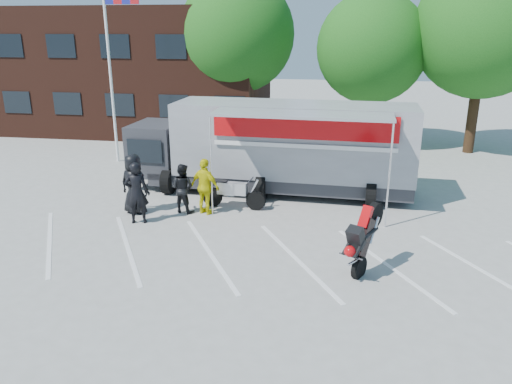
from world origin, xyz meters
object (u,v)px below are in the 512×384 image
(parked_motorcycle, at_px, (234,208))
(stunt_bike_rider, at_px, (369,268))
(tree_right, at_px, (484,28))
(spectator_leather_c, at_px, (182,188))
(spectator_leather_a, at_px, (134,184))
(spectator_leather_b, at_px, (137,193))
(tree_mid, at_px, (372,48))
(tree_left, at_px, (237,35))
(spectator_hivis, at_px, (205,187))
(flagpole, at_px, (114,49))
(transporter_truck, at_px, (279,192))

(parked_motorcycle, relative_size, stunt_bike_rider, 1.14)
(tree_right, distance_m, spectator_leather_c, 16.35)
(spectator_leather_a, relative_size, spectator_leather_b, 1.01)
(tree_mid, xyz_separation_m, tree_right, (5.00, -0.50, 0.93))
(tree_left, distance_m, spectator_hivis, 12.95)
(tree_left, distance_m, spectator_leather_c, 12.89)
(tree_left, distance_m, tree_mid, 7.10)
(flagpole, xyz_separation_m, parked_motorcycle, (6.37, -5.34, -5.05))
(stunt_bike_rider, bearing_deg, flagpole, 168.04)
(spectator_leather_a, distance_m, spectator_hivis, 2.36)
(spectator_leather_c, bearing_deg, transporter_truck, -124.67)
(spectator_hivis, bearing_deg, stunt_bike_rider, 172.24)
(spectator_leather_a, bearing_deg, stunt_bike_rider, 167.96)
(parked_motorcycle, bearing_deg, tree_right, -40.37)
(tree_right, xyz_separation_m, spectator_leather_c, (-11.49, -10.48, -5.04))
(tree_left, bearing_deg, spectator_leather_c, -87.55)
(spectator_leather_b, bearing_deg, flagpole, -77.11)
(parked_motorcycle, bearing_deg, spectator_leather_c, 116.13)
(flagpole, distance_m, parked_motorcycle, 9.73)
(transporter_truck, xyz_separation_m, stunt_bike_rider, (3.05, -5.86, 0.00))
(transporter_truck, xyz_separation_m, spectator_hivis, (-2.14, -2.68, 0.94))
(flagpole, height_order, spectator_hivis, flagpole)
(flagpole, xyz_separation_m, tree_right, (16.24, 4.50, 0.82))
(spectator_leather_a, distance_m, spectator_leather_c, 1.59)
(tree_mid, bearing_deg, transporter_truck, -113.02)
(stunt_bike_rider, bearing_deg, spectator_hivis, 177.17)
(tree_left, height_order, stunt_bike_rider, tree_left)
(transporter_truck, height_order, spectator_leather_b, spectator_leather_b)
(flagpole, relative_size, stunt_bike_rider, 4.04)
(tree_left, bearing_deg, tree_right, -7.13)
(flagpole, relative_size, spectator_hivis, 4.24)
(transporter_truck, bearing_deg, tree_right, 45.22)
(spectator_leather_a, height_order, spectator_leather_b, spectator_leather_a)
(flagpole, relative_size, tree_mid, 1.04)
(flagpole, distance_m, spectator_leather_a, 8.17)
(transporter_truck, distance_m, spectator_leather_a, 5.47)
(stunt_bike_rider, bearing_deg, spectator_leather_c, -179.70)
(transporter_truck, distance_m, parked_motorcycle, 2.39)
(stunt_bike_rider, relative_size, spectator_leather_a, 0.98)
(stunt_bike_rider, height_order, spectator_hivis, spectator_hivis)
(transporter_truck, bearing_deg, stunt_bike_rider, -59.85)
(flagpole, distance_m, spectator_leather_c, 8.73)
(tree_right, height_order, parked_motorcycle, tree_right)
(spectator_leather_b, xyz_separation_m, spectator_hivis, (1.91, 1.13, -0.05))
(tree_left, distance_m, parked_motorcycle, 12.81)
(tree_left, xyz_separation_m, spectator_leather_b, (-0.60, -13.16, -4.57))
(tree_left, relative_size, spectator_leather_a, 4.29)
(tree_mid, xyz_separation_m, spectator_leather_c, (-6.49, -10.98, -4.11))
(transporter_truck, bearing_deg, spectator_leather_b, -134.15)
(tree_mid, bearing_deg, tree_left, 171.87)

